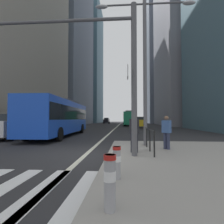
{
  "coord_description": "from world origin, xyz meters",
  "views": [
    {
      "loc": [
        1.74,
        -7.84,
        1.56
      ],
      "look_at": [
        -1.59,
        36.8,
        3.27
      ],
      "focal_mm": 29.23,
      "sensor_mm": 36.0,
      "label": 1
    }
  ],
  "objects": [
    {
      "name": "office_tower_left_far",
      "position": [
        -16.0,
        69.29,
        25.56
      ],
      "size": [
        13.97,
        19.52,
        51.12
      ],
      "primitive_type": "cube",
      "color": "slate",
      "rests_on": "ground"
    },
    {
      "name": "pedestrian_walking",
      "position": [
        3.66,
        0.91,
        1.01
      ],
      "size": [
        0.45,
        0.43,
        1.56
      ],
      "color": "#2D334C",
      "rests_on": "median_island"
    },
    {
      "name": "traffic_signal_gantry",
      "position": [
        -0.04,
        -0.76,
        4.12
      ],
      "size": [
        6.34,
        0.65,
        6.0
      ],
      "color": "#515156",
      "rests_on": "median_island"
    },
    {
      "name": "office_tower_right_far",
      "position": [
        17.0,
        65.7,
        25.73
      ],
      "size": [
        13.7,
        19.79,
        51.47
      ],
      "primitive_type": "cube",
      "color": "slate",
      "rests_on": "ground"
    },
    {
      "name": "bollard_left",
      "position": [
        1.53,
        -3.48,
        0.58
      ],
      "size": [
        0.2,
        0.2,
        0.76
      ],
      "color": "#99999E",
      "rests_on": "median_island"
    },
    {
      "name": "city_bus_red_receding",
      "position": [
        2.7,
        35.36,
        1.84
      ],
      "size": [
        2.9,
        11.44,
        3.4
      ],
      "color": "#198456",
      "rests_on": "ground"
    },
    {
      "name": "city_bus_blue_oncoming",
      "position": [
        -4.19,
        8.33,
        1.84
      ],
      "size": [
        2.93,
        11.62,
        3.4
      ],
      "color": "blue",
      "rests_on": "ground"
    },
    {
      "name": "sedan_white_oncoming",
      "position": [
        -7.19,
        5.92,
        0.99
      ],
      "size": [
        2.12,
        4.34,
        1.94
      ],
      "color": "silver",
      "rests_on": "ground"
    },
    {
      "name": "bollard_front",
      "position": [
        1.5,
        -5.0,
        0.63
      ],
      "size": [
        0.2,
        0.2,
        0.86
      ],
      "color": "#99999E",
      "rests_on": "median_island"
    },
    {
      "name": "pedestrian_railing",
      "position": [
        2.8,
        0.89,
        0.86
      ],
      "size": [
        0.06,
        3.75,
        0.98
      ],
      "color": "black",
      "rests_on": "median_island"
    },
    {
      "name": "office_tower_right_mid",
      "position": [
        17.0,
        39.52,
        27.91
      ],
      "size": [
        12.57,
        21.56,
        55.82
      ],
      "primitive_type": "cube",
      "color": "gray",
      "rests_on": "ground"
    },
    {
      "name": "ground_plane",
      "position": [
        0.0,
        20.0,
        0.0
      ],
      "size": [
        160.0,
        160.0,
        0.0
      ],
      "primitive_type": "plane",
      "color": "#28282B"
    },
    {
      "name": "street_lamp_post",
      "position": [
        2.81,
        2.15,
        5.28
      ],
      "size": [
        5.5,
        0.32,
        8.0
      ],
      "color": "#56565B",
      "rests_on": "median_island"
    },
    {
      "name": "car_receding_near",
      "position": [
        4.32,
        24.79,
        0.99
      ],
      "size": [
        2.13,
        4.13,
        1.94
      ],
      "color": "gold",
      "rests_on": "ground"
    },
    {
      "name": "crosswalk_stripes",
      "position": [
        -1.0,
        -4.0,
        0.01
      ],
      "size": [
        5.85,
        3.2,
        0.01
      ],
      "color": "silver",
      "rests_on": "ground"
    },
    {
      "name": "lane_centre_line",
      "position": [
        0.0,
        30.0,
        0.01
      ],
      "size": [
        0.2,
        80.0,
        0.01
      ],
      "primitive_type": "cube",
      "color": "beige",
      "rests_on": "ground"
    },
    {
      "name": "car_oncoming_mid",
      "position": [
        -4.75,
        54.02,
        0.99
      ],
      "size": [
        2.05,
        4.56,
        1.94
      ],
      "color": "black",
      "rests_on": "ground"
    },
    {
      "name": "pedestrian_waiting",
      "position": [
        2.1,
        -0.03,
        1.05
      ],
      "size": [
        0.41,
        0.29,
        1.63
      ],
      "color": "black",
      "rests_on": "median_island"
    },
    {
      "name": "office_tower_left_mid",
      "position": [
        -16.0,
        43.76,
        25.86
      ],
      "size": [
        12.45,
        24.68,
        51.72
      ],
      "primitive_type": "cube",
      "color": "slate",
      "rests_on": "ground"
    }
  ]
}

